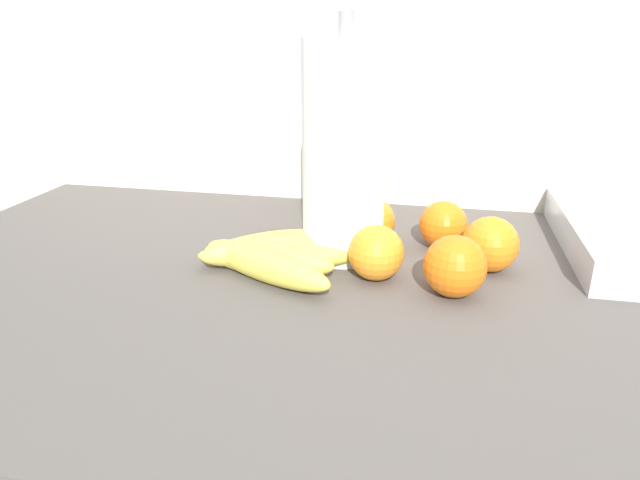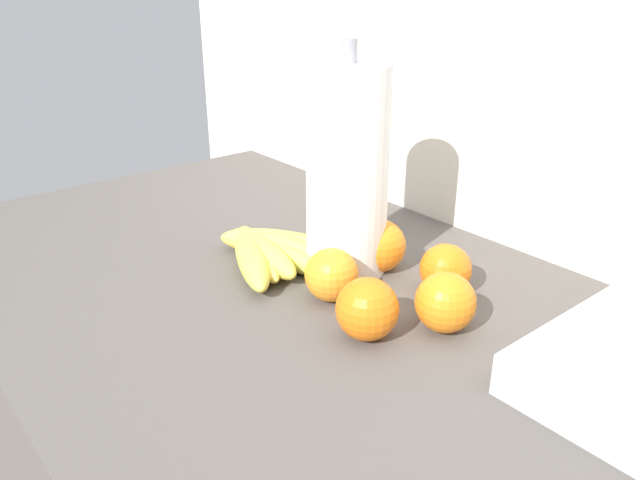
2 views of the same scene
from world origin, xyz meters
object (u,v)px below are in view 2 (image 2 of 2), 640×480
Objects in this scene: orange_back_right at (379,246)px; banana_bunch at (266,251)px; paper_towel_roll at (347,173)px; orange_right at (446,269)px; orange_center at (445,302)px; orange_front at (367,309)px; orange_far_right at (331,275)px.

banana_bunch is at bearing -135.88° from orange_back_right.
orange_back_right is 0.12m from paper_towel_roll.
orange_right is at bearing 21.42° from paper_towel_roll.
orange_center is 0.10m from orange_front.
orange_back_right is at bearing -169.68° from orange_right.
orange_center is 0.17m from orange_back_right.
banana_bunch is 3.04× the size of orange_far_right.
orange_center is 0.23× the size of paper_towel_roll.
orange_far_right is 0.22× the size of paper_towel_roll.
orange_center is 0.22m from paper_towel_roll.
banana_bunch is at bearing -137.12° from paper_towel_roll.
paper_towel_roll reaches higher than orange_right.
orange_right is 0.18m from paper_towel_roll.
orange_back_right is 1.10× the size of orange_right.
orange_front is (0.12, -0.14, -0.00)m from orange_back_right.
orange_far_right is 1.03× the size of orange_right.
orange_center reaches higher than orange_right.
orange_far_right is 0.11m from orange_back_right.
orange_right is 0.92× the size of orange_front.
orange_back_right is 1.01× the size of orange_front.
orange_back_right is 0.11m from orange_right.
orange_back_right is at bearing 162.34° from orange_center.
orange_center is 1.06× the size of orange_right.
orange_front reaches higher than orange_right.
orange_front is at bearing -85.06° from orange_right.
orange_right is at bearing 10.32° from orange_back_right.
orange_right is (0.22, 0.13, 0.01)m from banana_bunch.
banana_bunch is 0.16m from orange_back_right.
banana_bunch is 0.26m from orange_right.
orange_far_right is at bearing -122.90° from orange_right.
orange_center is at bearing 60.86° from orange_front.
orange_front is 0.23× the size of paper_towel_roll.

